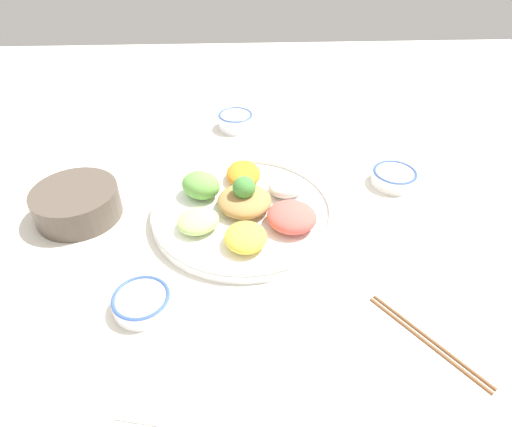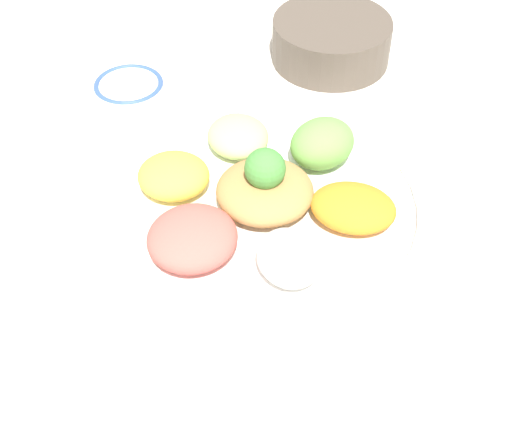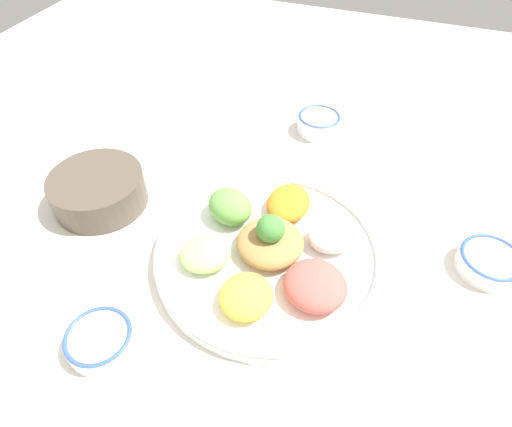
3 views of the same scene
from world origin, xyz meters
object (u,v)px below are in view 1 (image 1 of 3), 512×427
salad_platter (245,208)px  rice_bowl_blue (394,177)px  serving_spoon_main (167,423)px  sauce_bowl_red (142,301)px  sauce_bowl_dark (236,120)px  chopsticks_pair_near (428,339)px  side_serving_bowl (76,202)px

salad_platter → rice_bowl_blue: 0.38m
serving_spoon_main → sauce_bowl_red: bearing=-60.9°
sauce_bowl_dark → chopsticks_pair_near: sauce_bowl_dark is taller
salad_platter → serving_spoon_main: size_ratio=3.31×
sauce_bowl_red → salad_platter: bearing=-127.2°
salad_platter → side_serving_bowl: 0.37m
sauce_bowl_red → sauce_bowl_dark: 0.69m
sauce_bowl_red → side_serving_bowl: bearing=-55.9°
sauce_bowl_dark → side_serving_bowl: 0.53m
sauce_bowl_red → rice_bowl_blue: size_ratio=0.96×
rice_bowl_blue → chopsticks_pair_near: size_ratio=0.54×
side_serving_bowl → chopsticks_pair_near: size_ratio=0.94×
rice_bowl_blue → sauce_bowl_dark: bearing=-38.6°
rice_bowl_blue → chopsticks_pair_near: bearing=80.7°
sauce_bowl_dark → side_serving_bowl: side_serving_bowl is taller
salad_platter → sauce_bowl_dark: (0.02, -0.42, 0.00)m
rice_bowl_blue → sauce_bowl_dark: size_ratio=1.04×
sauce_bowl_red → rice_bowl_blue: 0.66m
salad_platter → sauce_bowl_red: bearing=52.8°
rice_bowl_blue → sauce_bowl_dark: 0.49m
salad_platter → serving_spoon_main: salad_platter is taller
sauce_bowl_red → rice_bowl_blue: rice_bowl_blue is taller
rice_bowl_blue → serving_spoon_main: (0.49, 0.56, -0.02)m
rice_bowl_blue → sauce_bowl_dark: sauce_bowl_dark is taller
sauce_bowl_red → rice_bowl_blue: bearing=-147.1°
chopsticks_pair_near → sauce_bowl_dark: bearing=-13.9°
serving_spoon_main → rice_bowl_blue: bearing=-119.5°
sauce_bowl_red → sauce_bowl_dark: sauce_bowl_dark is taller
sauce_bowl_red → side_serving_bowl: (0.18, -0.27, 0.02)m
rice_bowl_blue → serving_spoon_main: bearing=49.2°
salad_platter → chopsticks_pair_near: bearing=131.3°
sauce_bowl_red → side_serving_bowl: size_ratio=0.55×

